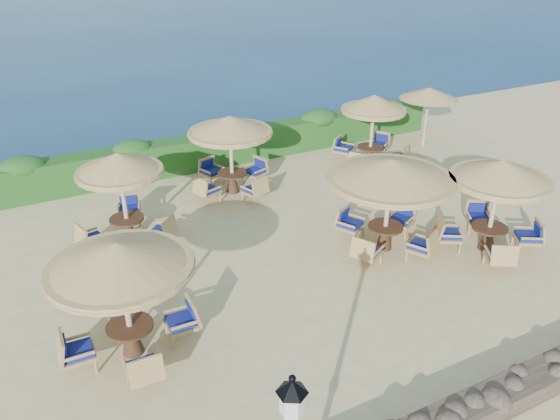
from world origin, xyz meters
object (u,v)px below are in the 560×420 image
object	(u,v)px
extra_parasol	(429,93)
cafe_set_2	(497,191)
cafe_set_1	(390,184)
cafe_set_4	(231,141)
cafe_set_3	(121,183)
cafe_set_0	(122,279)
cafe_set_5	(373,121)

from	to	relation	value
extra_parasol	cafe_set_2	xyz separation A→B (m)	(-3.85, -7.16, -0.39)
cafe_set_1	cafe_set_4	xyz separation A→B (m)	(-2.31, 5.30, -0.14)
cafe_set_1	cafe_set_3	distance (m)	7.19
cafe_set_0	cafe_set_1	distance (m)	7.28
cafe_set_1	extra_parasol	bearing A→B (deg)	42.56
cafe_set_0	extra_parasol	bearing A→B (deg)	26.74
cafe_set_3	cafe_set_4	xyz separation A→B (m)	(3.87, 1.60, 0.02)
cafe_set_1	cafe_set_5	bearing A→B (deg)	58.18
extra_parasol	cafe_set_1	size ratio (longest dim) A/B	0.70
cafe_set_0	cafe_set_3	xyz separation A→B (m)	(1.04, 4.70, -0.06)
cafe_set_2	cafe_set_4	distance (m)	8.19
extra_parasol	cafe_set_0	bearing A→B (deg)	-153.26
extra_parasol	cafe_set_5	size ratio (longest dim) A/B	0.89
cafe_set_4	cafe_set_5	xyz separation A→B (m)	(5.53, -0.09, -0.12)
cafe_set_4	cafe_set_5	world-z (taller)	same
cafe_set_0	cafe_set_3	world-z (taller)	same
cafe_set_2	cafe_set_5	distance (m)	6.58
cafe_set_5	cafe_set_2	bearing A→B (deg)	-96.43
cafe_set_2	cafe_set_4	world-z (taller)	same
cafe_set_3	cafe_set_5	world-z (taller)	same
cafe_set_3	cafe_set_5	xyz separation A→B (m)	(9.40, 1.51, -0.10)
cafe_set_0	cafe_set_1	xyz separation A→B (m)	(7.21, 1.01, 0.11)
cafe_set_1	cafe_set_3	xyz separation A→B (m)	(-6.17, 3.69, -0.17)
cafe_set_0	cafe_set_2	size ratio (longest dim) A/B	1.05
extra_parasol	cafe_set_2	world-z (taller)	cafe_set_2
cafe_set_0	cafe_set_4	xyz separation A→B (m)	(4.90, 6.30, -0.03)
cafe_set_2	cafe_set_3	size ratio (longest dim) A/B	1.03
extra_parasol	cafe_set_3	distance (m)	12.70
cafe_set_1	cafe_set_3	world-z (taller)	same
cafe_set_1	cafe_set_4	size ratio (longest dim) A/B	1.19
extra_parasol	cafe_set_5	bearing A→B (deg)	-168.76
cafe_set_2	cafe_set_4	size ratio (longest dim) A/B	0.96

